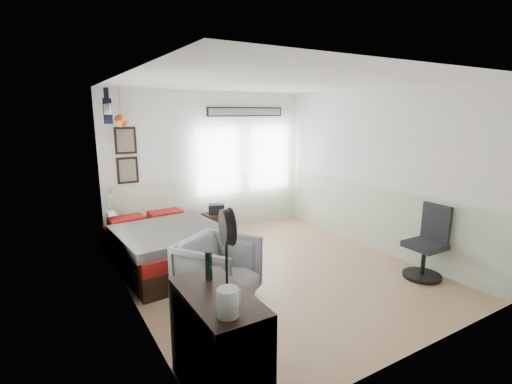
% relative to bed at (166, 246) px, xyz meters
% --- Properties ---
extents(ground_plane, '(4.00, 4.50, 0.01)m').
position_rel_bed_xyz_m(ground_plane, '(1.30, -1.07, -0.32)').
color(ground_plane, '#A87D59').
extents(room_shell, '(4.02, 4.52, 2.71)m').
position_rel_bed_xyz_m(room_shell, '(1.22, -0.88, 1.30)').
color(room_shell, white).
rests_on(room_shell, ground_plane).
extents(wall_decor, '(3.55, 1.32, 1.44)m').
position_rel_bed_xyz_m(wall_decor, '(0.20, 0.89, 1.79)').
color(wall_decor, black).
rests_on(wall_decor, room_shell).
extents(bed, '(1.57, 2.10, 0.64)m').
position_rel_bed_xyz_m(bed, '(0.00, 0.00, 0.00)').
color(bed, black).
rests_on(bed, ground_plane).
extents(dresser, '(0.48, 1.00, 0.90)m').
position_rel_bed_xyz_m(dresser, '(-0.44, -2.82, 0.14)').
color(dresser, black).
rests_on(dresser, ground_plane).
extents(armchair, '(1.18, 1.19, 0.79)m').
position_rel_bed_xyz_m(armchair, '(0.24, -1.37, 0.08)').
color(armchair, gray).
rests_on(armchair, ground_plane).
extents(nightstand, '(0.51, 0.43, 0.46)m').
position_rel_bed_xyz_m(nightstand, '(1.24, 0.84, -0.08)').
color(nightstand, black).
rests_on(nightstand, ground_plane).
extents(task_chair, '(0.53, 0.53, 1.05)m').
position_rel_bed_xyz_m(task_chair, '(3.06, -2.28, 0.12)').
color(task_chair, black).
rests_on(task_chair, ground_plane).
extents(kettle, '(0.18, 0.16, 0.21)m').
position_rel_bed_xyz_m(kettle, '(-0.51, -3.16, 0.69)').
color(kettle, silver).
rests_on(kettle, dresser).
extents(bottle, '(0.06, 0.06, 0.25)m').
position_rel_bed_xyz_m(bottle, '(-0.38, -2.54, 0.72)').
color(bottle, black).
rests_on(bottle, dresser).
extents(stand_fan, '(0.13, 0.29, 0.71)m').
position_rel_bed_xyz_m(stand_fan, '(-0.38, -2.90, 1.14)').
color(stand_fan, black).
rests_on(stand_fan, dresser).
extents(black_bag, '(0.34, 0.29, 0.17)m').
position_rel_bed_xyz_m(black_bag, '(1.24, 0.84, 0.23)').
color(black_bag, black).
rests_on(black_bag, nightstand).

